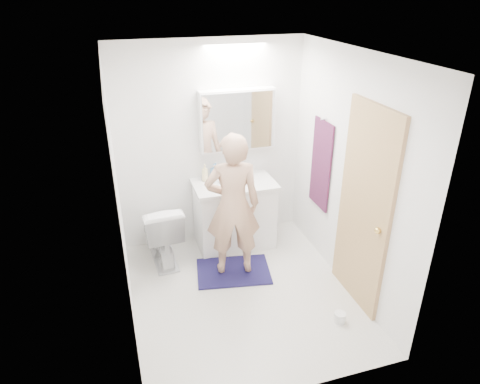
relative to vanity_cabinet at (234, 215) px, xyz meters
name	(u,v)px	position (x,y,z in m)	size (l,w,h in m)	color
floor	(242,293)	(-0.20, -0.96, -0.39)	(2.50, 2.50, 0.00)	silver
ceiling	(243,54)	(-0.20, -0.96, 2.01)	(2.50, 2.50, 0.00)	white
wall_back	(211,145)	(-0.20, 0.29, 0.81)	(2.50, 2.50, 0.00)	white
wall_front	(298,266)	(-0.20, -2.21, 0.81)	(2.50, 2.50, 0.00)	white
wall_left	(120,206)	(-1.30, -0.96, 0.81)	(2.50, 2.50, 0.00)	white
wall_right	(349,175)	(0.90, -0.96, 0.81)	(2.50, 2.50, 0.00)	white
vanity_cabinet	(234,215)	(0.00, 0.00, 0.00)	(0.90, 0.55, 0.78)	white
countertop	(234,184)	(0.00, 0.00, 0.41)	(0.95, 0.58, 0.04)	silver
sink_basin	(233,180)	(0.00, 0.03, 0.45)	(0.36, 0.36, 0.03)	white
faucet	(229,169)	(0.00, 0.22, 0.51)	(0.02, 0.02, 0.16)	silver
medicine_cabinet	(237,120)	(0.10, 0.21, 1.11)	(0.88, 0.14, 0.70)	white
mirror_panel	(239,122)	(0.10, 0.13, 1.11)	(0.84, 0.01, 0.66)	silver
toilet	(161,232)	(-0.90, -0.11, -0.01)	(0.42, 0.74, 0.76)	white
bath_rug	(233,271)	(-0.19, -0.59, -0.38)	(0.80, 0.55, 0.02)	#171543
person	(233,206)	(-0.19, -0.59, 0.45)	(0.58, 0.38, 1.58)	tan
door	(364,210)	(0.88, -1.31, 0.61)	(0.04, 0.80, 2.00)	tan
door_knob	(378,231)	(0.84, -1.61, 0.56)	(0.06, 0.06, 0.06)	gold
towel	(321,165)	(0.88, -0.41, 0.71)	(0.02, 0.42, 1.00)	#111A37
towel_hook	(324,119)	(0.87, -0.41, 1.23)	(0.02, 0.02, 0.07)	silver
soap_bottle_a	(205,173)	(-0.31, 0.15, 0.53)	(0.08, 0.08, 0.20)	beige
soap_bottle_b	(215,171)	(-0.18, 0.18, 0.53)	(0.09, 0.09, 0.19)	#5D93C9
toothbrush_cup	(246,172)	(0.19, 0.16, 0.47)	(0.09, 0.09, 0.08)	#3962AD
toilet_paper_roll	(340,317)	(0.56, -1.63, -0.34)	(0.11, 0.11, 0.10)	white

